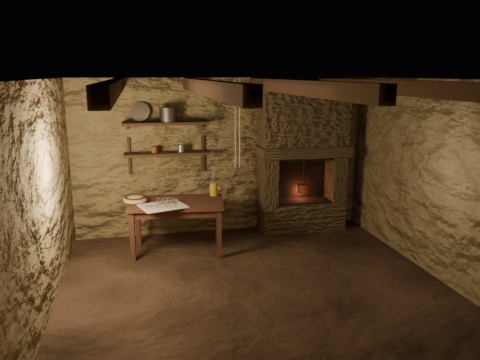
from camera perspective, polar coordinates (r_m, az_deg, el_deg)
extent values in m
plane|color=black|center=(5.78, 1.49, -12.34)|extent=(4.50, 4.50, 0.00)
cube|color=brown|center=(7.29, -2.26, 2.91)|extent=(4.50, 0.04, 2.40)
cube|color=brown|center=(3.56, 9.48, -8.10)|extent=(4.50, 0.04, 2.40)
cube|color=brown|center=(5.31, -22.71, -1.87)|extent=(0.04, 4.00, 2.40)
cube|color=brown|center=(6.30, 21.83, 0.40)|extent=(0.04, 4.00, 2.40)
cube|color=black|center=(5.23, 1.64, 12.20)|extent=(4.50, 4.00, 0.04)
cube|color=black|center=(5.08, -15.32, 10.72)|extent=(0.14, 3.95, 0.16)
cube|color=black|center=(5.13, -3.89, 11.16)|extent=(0.14, 3.95, 0.16)
cube|color=black|center=(5.37, 6.91, 11.17)|extent=(0.14, 3.95, 0.16)
cube|color=black|center=(5.78, 16.48, 10.86)|extent=(0.14, 3.95, 0.16)
cube|color=black|center=(7.02, -8.88, 3.20)|extent=(1.25, 0.30, 0.04)
cube|color=black|center=(6.96, -9.01, 6.86)|extent=(1.25, 0.30, 0.04)
cube|color=#36291B|center=(7.62, 7.44, -4.29)|extent=(1.35, 0.45, 0.45)
cube|color=#36291B|center=(7.30, 3.42, -0.10)|extent=(0.23, 0.45, 0.75)
cube|color=#36291B|center=(7.68, 11.52, 0.31)|extent=(0.23, 0.45, 0.75)
cube|color=#36291B|center=(7.35, 7.76, 3.52)|extent=(1.43, 0.51, 0.16)
cube|color=#36291B|center=(7.31, 7.81, 7.81)|extent=(1.35, 0.45, 0.94)
cube|color=black|center=(7.65, 7.08, 0.43)|extent=(0.90, 0.06, 0.75)
cube|color=black|center=(6.55, -7.75, -2.79)|extent=(1.37, 0.90, 0.06)
cube|color=black|center=(6.57, -7.73, -3.49)|extent=(1.25, 0.77, 0.09)
cube|color=silver|center=(6.30, -9.39, -3.17)|extent=(0.68, 0.61, 0.01)
cylinder|color=#AC8921|center=(6.77, -3.20, -1.11)|extent=(0.16, 0.16, 0.19)
torus|color=#AC8921|center=(6.78, -2.68, -0.93)|extent=(0.02, 0.10, 0.10)
ellipsoid|color=#9B7543|center=(6.55, -12.63, -2.38)|extent=(0.37, 0.37, 0.12)
cylinder|color=#2F2C29|center=(6.95, -8.74, 7.81)|extent=(0.31, 0.31, 0.19)
cylinder|color=gray|center=(7.03, -12.04, 8.12)|extent=(0.31, 0.20, 0.28)
cylinder|color=#5D2E12|center=(7.00, -10.41, 3.67)|extent=(0.10, 0.10, 0.09)
cylinder|color=maroon|center=(7.46, 7.71, -1.03)|extent=(0.23, 0.23, 0.13)
torus|color=#2F2C29|center=(7.44, 7.73, -0.46)|extent=(0.20, 0.01, 0.20)
cylinder|color=#2F2C29|center=(7.40, 7.77, 0.91)|extent=(0.01, 0.01, 0.44)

